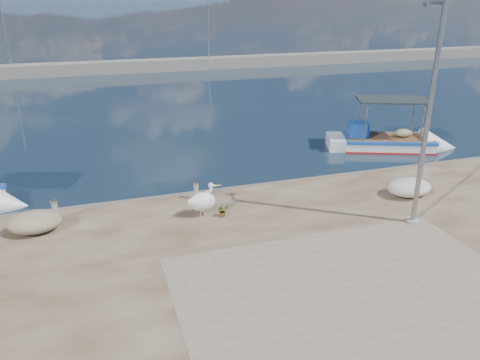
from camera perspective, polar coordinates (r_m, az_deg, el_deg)
The scene contains 11 objects.
ground at distance 14.52m, azimuth 4.65°, elevation -10.09°, with size 1400.00×1400.00×0.00m, color #162635.
quay_patch at distance 12.44m, azimuth 14.52°, elevation -14.02°, with size 9.00×7.00×0.01m, color gray.
breakwater at distance 52.07m, azimuth -12.59°, elevation 13.39°, with size 120.00×2.20×7.50m.
boat_right at distance 26.13m, azimuth 17.36°, elevation 4.24°, with size 6.76×4.29×3.09m.
pelican at distance 16.05m, azimuth -4.55°, elevation -2.56°, with size 1.22×0.63×1.18m.
lamp_post at distance 15.74m, azimuth 21.76°, elevation 6.05°, with size 0.44×0.96×7.00m.
bollard_near at distance 17.47m, azimuth -5.37°, elevation -1.16°, with size 0.23×0.23×0.69m.
bollard_far at distance 16.89m, azimuth -21.62°, elevation -3.38°, with size 0.25×0.25×0.76m.
potted_plant at distance 16.11m, azimuth -2.14°, elevation -3.77°, with size 0.38×0.33×0.42m, color #33722D.
net_pile_d at distance 18.85m, azimuth 19.90°, elevation -0.84°, with size 1.74×1.31×0.65m, color silver.
net_pile_b at distance 16.46m, azimuth -23.75°, elevation -4.71°, with size 1.68×1.30×0.65m, color tan.
Camera 1 is at (-4.86, -11.37, 7.61)m, focal length 35.00 mm.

